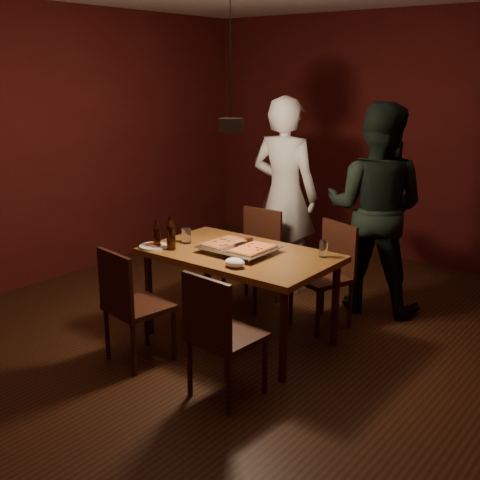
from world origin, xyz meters
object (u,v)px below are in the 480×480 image
Objects in this scene: dining_table at (240,261)px; beer_bottle_a at (157,234)px; chair_far_right at (329,265)px; diner_dark at (375,209)px; chair_near_left at (129,296)px; beer_bottle_b at (171,233)px; chair_far_left at (256,248)px; pendant_lamp at (231,124)px; diner_white at (284,195)px; chair_near_right at (218,326)px; plate_slice at (153,246)px; pizza_tray at (239,249)px.

beer_bottle_a is at bearing -153.57° from dining_table.
diner_dark reaches higher than chair_far_right.
beer_bottle_b reaches higher than chair_near_left.
beer_bottle_b reaches higher than dining_table.
chair_far_right is 1.95× the size of beer_bottle_b.
beer_bottle_b reaches higher than chair_far_left.
chair_far_right is 0.49× the size of pendant_lamp.
dining_table is 1.36× the size of pendant_lamp.
beer_bottle_b is at bearing 83.73° from chair_far_left.
diner_white reaches higher than beer_bottle_b.
chair_far_right is (0.80, -0.02, 0.00)m from chair_far_left.
chair_far_right is at bearing 60.92° from dining_table.
diner_dark is (1.15, 1.60, 0.08)m from beer_bottle_a.
chair_near_right is 2.17m from diner_dark.
diner_white is 0.96m from diner_dark.
diner_dark reaches higher than plate_slice.
chair_near_right is 1.25m from beer_bottle_a.
dining_table is 3.09× the size of chair_near_left.
chair_near_right is 2.08× the size of plate_slice.
beer_bottle_b is at bearing 108.60° from chair_near_left.
chair_far_left is 1.00× the size of chair_near_left.
diner_dark reaches higher than chair_near_left.
chair_far_left is at bearing 112.84° from pizza_tray.
chair_far_left is 1.09m from beer_bottle_b.
chair_far_left is 0.44× the size of pendant_lamp.
diner_white is 1.62m from pendant_lamp.
plate_slice is at bearing 159.45° from chair_near_right.
pendant_lamp is at bearing -104.15° from pizza_tray.
plate_slice is 2.00m from diner_dark.
chair_far_left is at bearing 99.19° from chair_near_left.
diner_dark is at bearing -151.11° from chair_far_left.
chair_near_right is 2.32m from diner_white.
beer_bottle_a is at bearing 76.75° from chair_far_left.
chair_far_left is 2.15× the size of beer_bottle_a.
plate_slice is 0.21× the size of pendant_lamp.
plate_slice reaches higher than dining_table.
chair_far_right and chair_near_left have the same top height.
chair_far_left is (-0.39, 0.75, -0.14)m from dining_table.
beer_bottle_b is (-0.48, -0.27, 0.11)m from pizza_tray.
chair_near_left is 0.86m from chair_near_right.
dining_table is 0.60m from beer_bottle_b.
chair_far_right is 0.28× the size of diner_white.
chair_near_left reaches higher than pizza_tray.
beer_bottle_b reaches higher than plate_slice.
diner_dark is (0.13, 0.56, 0.41)m from chair_far_right.
pizza_tray is at bearing 79.94° from chair_far_right.
chair_near_left is at bearing 86.40° from diner_white.
beer_bottle_a reaches higher than chair_far_left.
beer_bottle_b is 0.14× the size of diner_dark.
pendant_lamp is at bearing 19.94° from beer_bottle_a.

